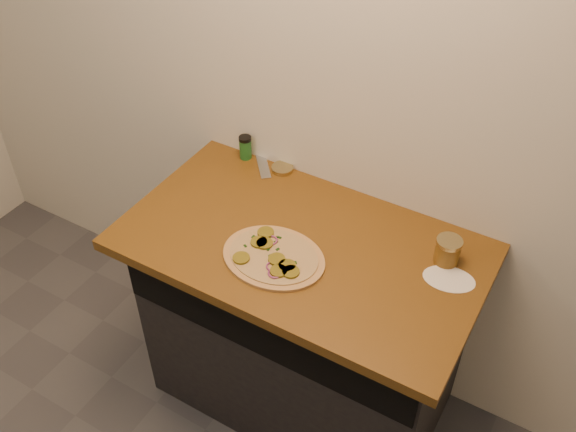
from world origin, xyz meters
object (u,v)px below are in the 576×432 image
Objects in this scene: pizza at (273,257)px; chefs_knife at (260,152)px; salsa_jar at (448,251)px; spice_shaker at (245,147)px.

chefs_knife is (-0.35, 0.47, -0.00)m from pizza.
chefs_knife is 0.86m from salsa_jar.
pizza is 3.61× the size of spice_shaker.
pizza is at bearing -47.93° from spice_shaker.
spice_shaker reaches higher than pizza.
salsa_jar is at bearing 29.22° from pizza.
chefs_knife is 2.64× the size of salsa_jar.
pizza is at bearing -150.78° from salsa_jar.
pizza is 0.55m from salsa_jar.
pizza is at bearing -53.55° from chefs_knife.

